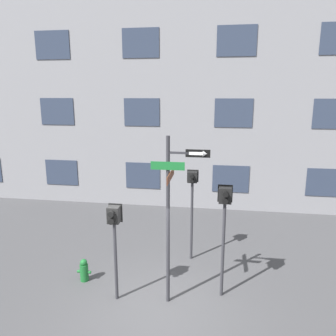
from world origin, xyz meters
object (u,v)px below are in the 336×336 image
Objects in this scene: pedestrian_signal_across at (192,193)px; street_sign_pole at (171,207)px; pedestrian_signal_left at (114,227)px; pedestrian_signal_right at (225,212)px; fire_hydrant at (84,270)px.

street_sign_pole is at bearing -97.75° from pedestrian_signal_across.
pedestrian_signal_across reaches higher than pedestrian_signal_left.
pedestrian_signal_left is 0.87× the size of pedestrian_signal_across.
pedestrian_signal_right is 4.55× the size of fire_hydrant.
fire_hydrant is (-2.87, -1.72, -1.89)m from pedestrian_signal_across.
pedestrian_signal_right reaches higher than fire_hydrant.
pedestrian_signal_left is at bearing -168.05° from pedestrian_signal_right.
pedestrian_signal_left is at bearing -30.15° from fire_hydrant.
pedestrian_signal_right is at bearing 11.95° from pedestrian_signal_left.
pedestrian_signal_across is 3.84m from fire_hydrant.
street_sign_pole reaches higher than fire_hydrant.
pedestrian_signal_left is (-1.40, -0.11, -0.55)m from street_sign_pole.
pedestrian_signal_across is at bearing 117.32° from pedestrian_signal_right.
pedestrian_signal_right is at bearing -62.68° from pedestrian_signal_across.
pedestrian_signal_right reaches higher than pedestrian_signal_left.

